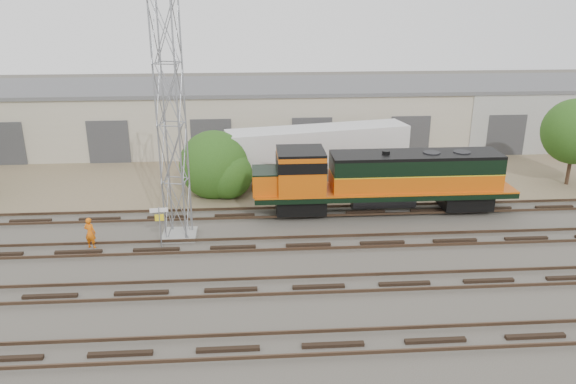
{
  "coord_description": "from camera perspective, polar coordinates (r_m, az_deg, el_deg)",
  "views": [
    {
      "loc": [
        -3.01,
        -25.55,
        12.81
      ],
      "look_at": [
        -0.91,
        4.0,
        2.2
      ],
      "focal_mm": 35.0,
      "sensor_mm": 36.0,
      "label": 1
    }
  ],
  "objects": [
    {
      "name": "signal_tower",
      "position": [
        29.82,
        -11.7,
        6.34
      ],
      "size": [
        1.85,
        1.85,
        12.56
      ],
      "rotation": [
        0.0,
        0.0,
        -0.21
      ],
      "color": "gray",
      "rests_on": "ground"
    },
    {
      "name": "semi_trailer",
      "position": [
        39.55,
        3.49,
        4.52
      ],
      "size": [
        13.04,
        5.1,
        3.93
      ],
      "rotation": [
        0.0,
        0.0,
        0.2
      ],
      "color": "silver",
      "rests_on": "ground"
    },
    {
      "name": "ground",
      "position": [
        28.74,
        2.39,
        -6.78
      ],
      "size": [
        140.0,
        140.0,
        0.0
      ],
      "primitive_type": "plane",
      "color": "#47423A",
      "rests_on": "ground"
    },
    {
      "name": "dirt_strip",
      "position": [
        42.63,
        0.17,
        2.23
      ],
      "size": [
        80.0,
        16.0,
        0.02
      ],
      "primitive_type": "cube",
      "color": "#726047",
      "rests_on": "ground"
    },
    {
      "name": "worker",
      "position": [
        31.34,
        -19.46,
        -3.93
      ],
      "size": [
        0.71,
        0.57,
        1.7
      ],
      "primitive_type": "imported",
      "rotation": [
        0.0,
        0.0,
        2.85
      ],
      "color": "orange",
      "rests_on": "ground"
    },
    {
      "name": "tree_mid",
      "position": [
        37.2,
        -7.15,
        2.5
      ],
      "size": [
        4.81,
        4.58,
        4.58
      ],
      "color": "#382619",
      "rests_on": "ground"
    },
    {
      "name": "warehouse",
      "position": [
        49.67,
        -0.46,
        7.91
      ],
      "size": [
        58.4,
        10.4,
        5.3
      ],
      "color": "#BAB19B",
      "rests_on": "ground"
    },
    {
      "name": "locomotive",
      "position": [
        34.18,
        9.32,
        1.36
      ],
      "size": [
        15.79,
        2.77,
        3.8
      ],
      "color": "black",
      "rests_on": "tracks"
    },
    {
      "name": "tracks",
      "position": [
        26.07,
        3.13,
        -9.56
      ],
      "size": [
        80.0,
        20.4,
        0.28
      ],
      "color": "black",
      "rests_on": "ground"
    },
    {
      "name": "sign_post",
      "position": [
        30.04,
        -12.92,
        -2.75
      ],
      "size": [
        0.93,
        0.15,
        2.27
      ],
      "color": "gray",
      "rests_on": "ground"
    }
  ]
}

